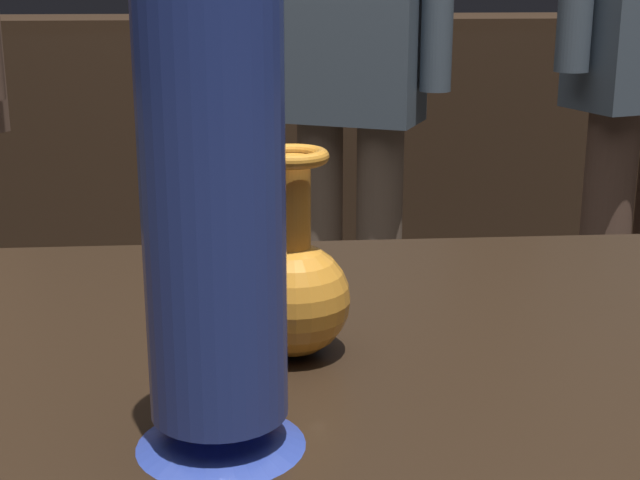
# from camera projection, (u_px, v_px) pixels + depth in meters

# --- Properties ---
(back_display_shelf) EXTENTS (2.60, 0.40, 0.99)m
(back_display_shelf) POSITION_uv_depth(u_px,v_px,m) (274.00, 171.00, 3.08)
(back_display_shelf) COLOR #422D1E
(back_display_shelf) RESTS_ON ground_plane
(vase_centerpiece) EXTENTS (0.10, 0.10, 0.19)m
(vase_centerpiece) POSITION_uv_depth(u_px,v_px,m) (293.00, 287.00, 0.83)
(vase_centerpiece) COLOR orange
(vase_centerpiece) RESTS_ON display_plinth
(vase_left_accent) EXTENTS (0.12, 0.12, 0.34)m
(vase_left_accent) POSITION_uv_depth(u_px,v_px,m) (214.00, 228.00, 0.64)
(vase_left_accent) COLOR #2D429E
(vase_left_accent) RESTS_ON display_plinth
(shelf_vase_center) EXTENTS (0.07, 0.07, 0.14)m
(shelf_vase_center) POSITION_uv_depth(u_px,v_px,m) (271.00, 1.00, 2.99)
(shelf_vase_center) COLOR #E55B1E
(shelf_vase_center) RESTS_ON back_display_shelf
(visitor_center_back) EXTENTS (0.43, 0.30, 1.60)m
(visitor_center_back) POSITION_uv_depth(u_px,v_px,m) (351.00, 56.00, 2.15)
(visitor_center_back) COLOR #846B56
(visitor_center_back) RESTS_ON ground_plane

